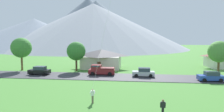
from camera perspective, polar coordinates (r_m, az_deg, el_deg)
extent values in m
cube|color=#38383D|center=(38.22, 4.04, -6.05)|extent=(160.00, 7.18, 0.08)
cone|color=gray|center=(149.39, -21.35, 6.01)|extent=(99.98, 99.98, 20.59)
cone|color=#8E939E|center=(143.92, -5.27, 8.56)|extent=(129.60, 129.60, 31.46)
cone|color=slate|center=(163.08, -6.82, 9.49)|extent=(95.37, 95.37, 39.01)
cone|color=slate|center=(150.10, -4.62, 9.03)|extent=(94.58, 94.58, 34.60)
cube|color=beige|center=(49.61, -2.98, -1.71)|extent=(9.13, 7.28, 3.00)
pyramid|color=#474247|center=(49.38, -2.99, 0.97)|extent=(9.86, 7.87, 1.65)
cube|color=brown|center=(46.11, -3.78, -2.88)|extent=(0.90, 0.06, 2.00)
cylinder|color=brown|center=(50.40, -24.37, -1.77)|extent=(0.44, 0.44, 3.52)
sphere|color=#3D7F33|center=(50.12, -24.52, 2.17)|extent=(4.58, 4.58, 4.58)
cylinder|color=#4C3823|center=(45.69, -10.15, -2.43)|extent=(0.44, 0.44, 2.94)
sphere|color=#33752D|center=(45.38, -10.21, 1.39)|extent=(4.21, 4.21, 4.21)
cylinder|color=brown|center=(46.86, 28.16, -2.76)|extent=(0.44, 0.44, 2.98)
sphere|color=#4C8938|center=(46.55, 28.33, 1.09)|extent=(4.43, 4.43, 4.43)
cube|color=#B7BCC1|center=(38.94, 8.95, -4.93)|extent=(4.21, 1.83, 0.80)
cube|color=#2D3847|center=(38.82, 9.19, -3.86)|extent=(2.21, 1.60, 0.68)
cylinder|color=black|center=(38.07, 6.94, -5.57)|extent=(0.64, 0.24, 0.64)
cylinder|color=black|center=(39.88, 6.97, -5.07)|extent=(0.64, 0.24, 0.64)
cylinder|color=black|center=(38.15, 11.02, -5.61)|extent=(0.64, 0.24, 0.64)
cylinder|color=black|center=(39.95, 10.86, -5.11)|extent=(0.64, 0.24, 0.64)
cube|color=#2847A8|center=(38.49, 26.37, -5.55)|extent=(4.27, 1.98, 0.80)
cube|color=#2D3847|center=(38.42, 26.62, -4.46)|extent=(2.27, 1.68, 0.68)
cylinder|color=black|center=(37.22, 24.93, -6.29)|extent=(0.65, 0.27, 0.64)
cylinder|color=black|center=(38.91, 23.99, -5.76)|extent=(0.65, 0.27, 0.64)
cylinder|color=black|center=(38.23, 28.75, -6.15)|extent=(0.65, 0.27, 0.64)
cylinder|color=black|center=(39.89, 27.67, -5.65)|extent=(0.65, 0.27, 0.64)
cube|color=black|center=(43.07, -20.07, -4.21)|extent=(4.22, 1.85, 0.80)
cube|color=#2D3847|center=(42.89, -19.93, -3.24)|extent=(2.22, 1.61, 0.68)
cylinder|color=black|center=(42.98, -22.23, -4.68)|extent=(0.64, 0.25, 0.64)
cylinder|color=black|center=(44.55, -21.05, -4.29)|extent=(0.64, 0.25, 0.64)
cylinder|color=black|center=(41.70, -19.00, -4.87)|extent=(0.64, 0.25, 0.64)
cylinder|color=black|center=(43.32, -17.91, -4.46)|extent=(0.64, 0.25, 0.64)
cube|color=maroon|center=(40.31, -2.92, -4.42)|extent=(5.28, 2.21, 0.84)
cube|color=maroon|center=(40.33, -4.48, -3.17)|extent=(1.97, 1.91, 0.90)
cube|color=#2D3847|center=(40.29, -4.48, -2.79)|extent=(1.69, 1.94, 0.28)
cube|color=maroon|center=(40.07, -1.29, -3.60)|extent=(2.78, 2.07, 0.36)
cylinder|color=black|center=(39.63, -5.57, -5.04)|extent=(0.77, 0.31, 0.76)
cylinder|color=black|center=(41.61, -5.06, -4.54)|extent=(0.77, 0.31, 0.76)
cylinder|color=black|center=(39.17, -0.65, -5.13)|extent=(0.77, 0.31, 0.76)
cylinder|color=black|center=(41.17, -0.38, -4.62)|extent=(0.77, 0.31, 0.76)
cylinder|color=#70604C|center=(23.65, -5.57, -12.25)|extent=(0.24, 0.24, 0.88)
cube|color=white|center=(23.44, -5.59, -10.55)|extent=(0.36, 0.22, 0.58)
sphere|color=beige|center=(23.34, -5.60, -9.60)|extent=(0.21, 0.21, 0.21)
cylinder|color=white|center=(23.51, -6.09, -10.15)|extent=(0.18, 0.55, 0.37)
cylinder|color=white|center=(23.42, -5.03, -10.21)|extent=(0.18, 0.55, 0.37)
cylinder|color=silver|center=(24.68, -1.14, 12.06)|extent=(3.02, 4.57, 17.84)
cylinder|color=black|center=(20.47, 14.32, -15.23)|extent=(0.24, 0.24, 0.88)
cube|color=black|center=(20.23, 14.37, -13.30)|extent=(0.36, 0.22, 0.58)
sphere|color=brown|center=(20.10, 14.39, -12.22)|extent=(0.21, 0.21, 0.21)
cylinder|color=black|center=(20.22, 13.73, -13.44)|extent=(0.12, 0.18, 0.59)
cylinder|color=black|center=(20.27, 15.00, -13.42)|extent=(0.12, 0.18, 0.59)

